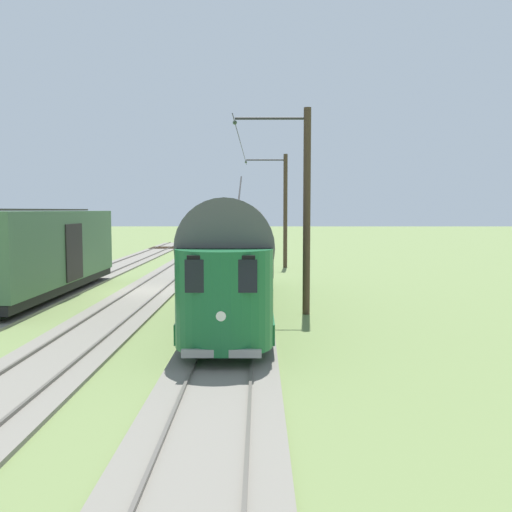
{
  "coord_description": "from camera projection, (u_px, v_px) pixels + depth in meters",
  "views": [
    {
      "loc": [
        -5.39,
        27.01,
        3.98
      ],
      "look_at": [
        -5.27,
        4.94,
        2.17
      ],
      "focal_mm": 39.56,
      "sensor_mm": 36.0,
      "label": 1
    }
  ],
  "objects": [
    {
      "name": "ground_plane",
      "position": [
        148.0,
        292.0,
        27.27
      ],
      "size": [
        220.0,
        220.0,
        0.0
      ],
      "primitive_type": "plane",
      "color": "olive"
    },
    {
      "name": "track_streetcar_siding",
      "position": [
        241.0,
        290.0,
        27.55
      ],
      "size": [
        2.8,
        80.0,
        0.18
      ],
      "color": "slate",
      "rests_on": "ground"
    },
    {
      "name": "track_adjacent_siding",
      "position": [
        149.0,
        290.0,
        27.58
      ],
      "size": [
        2.8,
        80.0,
        0.18
      ],
      "color": "slate",
      "rests_on": "ground"
    },
    {
      "name": "track_third_siding",
      "position": [
        58.0,
        290.0,
        27.6
      ],
      "size": [
        2.8,
        80.0,
        0.18
      ],
      "color": "slate",
      "rests_on": "ground"
    },
    {
      "name": "vintage_streetcar",
      "position": [
        236.0,
        253.0,
        22.45
      ],
      "size": [
        2.65,
        18.3,
        5.52
      ],
      "color": "#196033",
      "rests_on": "ground"
    },
    {
      "name": "coach_adjacent",
      "position": [
        42.0,
        250.0,
        25.55
      ],
      "size": [
        2.96,
        13.17,
        3.85
      ],
      "color": "#477047",
      "rests_on": "ground"
    },
    {
      "name": "catenary_pole_foreground",
      "position": [
        284.0,
        209.0,
        38.67
      ],
      "size": [
        2.93,
        0.28,
        7.78
      ],
      "color": "#423323",
      "rests_on": "ground"
    },
    {
      "name": "catenary_pole_mid_near",
      "position": [
        305.0,
        208.0,
        21.26
      ],
      "size": [
        2.93,
        0.28,
        7.78
      ],
      "color": "#423323",
      "rests_on": "ground"
    },
    {
      "name": "overhead_wire_run",
      "position": [
        244.0,
        149.0,
        30.37
      ],
      "size": [
        2.73,
        21.47,
        0.18
      ],
      "color": "black",
      "rests_on": "ground"
    },
    {
      "name": "switch_stand",
      "position": [
        269.0,
        259.0,
        37.76
      ],
      "size": [
        0.5,
        0.3,
        1.24
      ],
      "color": "black",
      "rests_on": "ground"
    }
  ]
}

